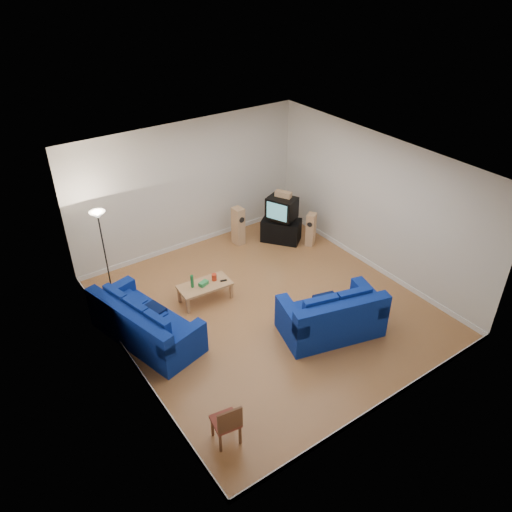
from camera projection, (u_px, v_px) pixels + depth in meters
room at (268, 246)px, 9.75m from camera, size 6.01×6.51×3.21m
sofa_three_seat at (144, 326)px, 9.58m from camera, size 1.56×2.51×0.90m
sofa_loveseat at (332, 318)px, 9.73m from camera, size 2.14×1.54×0.96m
coffee_table at (205, 286)px, 10.64m from camera, size 1.15×0.63×0.41m
bottle at (192, 281)px, 10.45m from camera, size 0.07×0.07×0.29m
tissue_box at (204, 283)px, 10.57m from camera, size 0.24×0.18×0.09m
red_canister at (214, 277)px, 10.71m from camera, size 0.12×0.12×0.15m
remote at (224, 281)px, 10.71m from camera, size 0.15×0.08×0.02m
tv_stand at (281, 230)px, 12.83m from camera, size 1.02×1.09×0.59m
av_receiver at (281, 219)px, 12.60m from camera, size 0.57×0.60×0.11m
television at (282, 208)px, 12.42m from camera, size 0.75×0.84×0.54m
centre_speaker at (283, 194)px, 12.29m from camera, size 0.33×0.44×0.14m
speaker_left at (238, 226)px, 12.59m from camera, size 0.25×0.32×1.00m
speaker_right at (311, 229)px, 12.56m from camera, size 0.33×0.31×0.87m
floor_lamp at (100, 226)px, 10.30m from camera, size 0.33×0.33×1.94m
dining_chair at (227, 422)px, 7.50m from camera, size 0.45×0.45×0.83m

